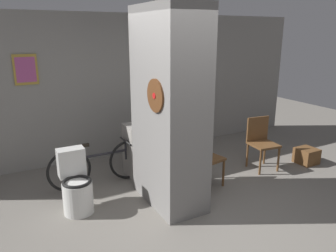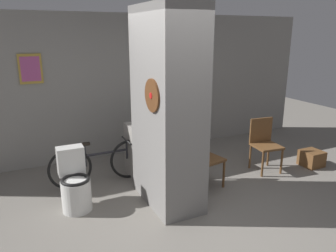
# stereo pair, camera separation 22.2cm
# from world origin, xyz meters

# --- Properties ---
(ground_plane) EXTENTS (14.00, 14.00, 0.00)m
(ground_plane) POSITION_xyz_m (0.00, 0.00, 0.00)
(ground_plane) COLOR slate
(wall_back) EXTENTS (8.00, 0.09, 2.60)m
(wall_back) POSITION_xyz_m (0.00, 2.63, 1.30)
(wall_back) COLOR gray
(wall_back) RESTS_ON ground_plane
(pillar_center) EXTENTS (0.63, 1.15, 2.60)m
(pillar_center) POSITION_xyz_m (-0.12, 0.57, 1.30)
(pillar_center) COLOR gray
(pillar_center) RESTS_ON ground_plane
(counter_shelf) EXTENTS (1.17, 0.44, 0.86)m
(counter_shelf) POSITION_xyz_m (0.25, 1.55, 0.43)
(counter_shelf) COLOR gray
(counter_shelf) RESTS_ON ground_plane
(toilet) EXTENTS (0.39, 0.55, 0.80)m
(toilet) POSITION_xyz_m (-1.31, 0.91, 0.34)
(toilet) COLOR silver
(toilet) RESTS_ON ground_plane
(chair_near_pillar) EXTENTS (0.49, 0.49, 0.88)m
(chair_near_pillar) POSITION_xyz_m (0.59, 0.77, 0.49)
(chair_near_pillar) COLOR brown
(chair_near_pillar) RESTS_ON ground_plane
(chair_by_doorway) EXTENTS (0.47, 0.47, 0.88)m
(chair_by_doorway) POSITION_xyz_m (1.82, 0.83, 0.49)
(chair_by_doorway) COLOR brown
(chair_by_doorway) RESTS_ON ground_plane
(bicycle) EXTENTS (1.57, 0.42, 0.69)m
(bicycle) POSITION_xyz_m (-0.80, 1.49, 0.34)
(bicycle) COLOR black
(bicycle) RESTS_ON ground_plane
(bottle_tall) EXTENTS (0.08, 0.08, 0.26)m
(bottle_tall) POSITION_xyz_m (0.43, 1.63, 0.95)
(bottle_tall) COLOR olive
(bottle_tall) RESTS_ON counter_shelf
(bottle_short) EXTENTS (0.07, 0.07, 0.18)m
(bottle_short) POSITION_xyz_m (0.55, 1.48, 0.92)
(bottle_short) COLOR #267233
(bottle_short) RESTS_ON counter_shelf
(floor_crate) EXTENTS (0.34, 0.34, 0.27)m
(floor_crate) POSITION_xyz_m (2.70, 0.58, 0.14)
(floor_crate) COLOR brown
(floor_crate) RESTS_ON ground_plane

